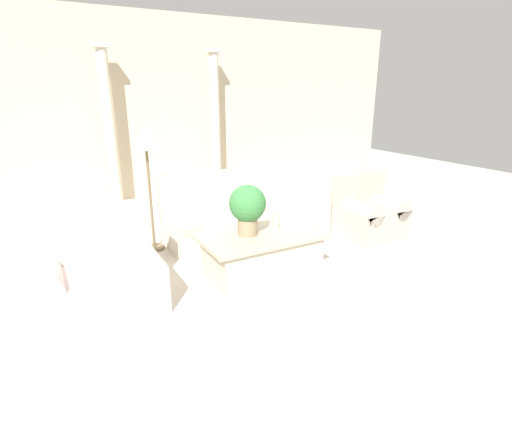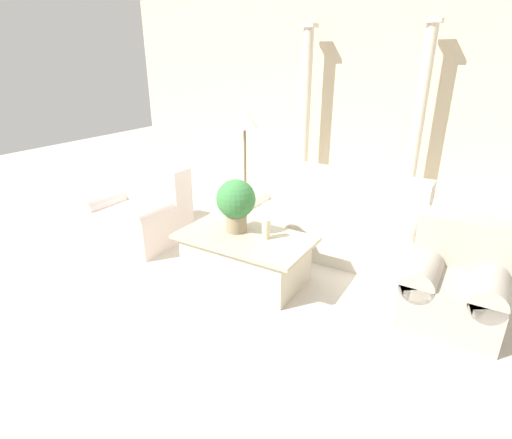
% 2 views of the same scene
% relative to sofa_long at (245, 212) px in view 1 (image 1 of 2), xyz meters
% --- Properties ---
extents(ground_plane, '(16.00, 16.00, 0.00)m').
position_rel_sofa_long_xyz_m(ground_plane, '(-0.29, -0.67, -0.35)').
color(ground_plane, beige).
extents(wall_back, '(10.00, 0.06, 3.20)m').
position_rel_sofa_long_xyz_m(wall_back, '(-0.29, 2.52, 1.25)').
color(wall_back, beige).
rests_on(wall_back, ground_plane).
extents(sofa_long, '(2.19, 0.86, 0.90)m').
position_rel_sofa_long_xyz_m(sofa_long, '(0.00, 0.00, 0.00)').
color(sofa_long, beige).
rests_on(sofa_long, ground_plane).
extents(loveseat, '(1.12, 0.86, 0.90)m').
position_rel_sofa_long_xyz_m(loveseat, '(-2.09, -0.98, 0.01)').
color(loveseat, silver).
rests_on(loveseat, ground_plane).
extents(coffee_table, '(1.34, 0.76, 0.48)m').
position_rel_sofa_long_xyz_m(coffee_table, '(-0.40, -1.17, -0.10)').
color(coffee_table, beige).
rests_on(coffee_table, ground_plane).
extents(potted_plant, '(0.40, 0.40, 0.55)m').
position_rel_sofa_long_xyz_m(potted_plant, '(-0.55, -1.11, 0.45)').
color(potted_plant, '#937F60').
rests_on(potted_plant, coffee_table).
extents(pillar_candle, '(0.08, 0.08, 0.20)m').
position_rel_sofa_long_xyz_m(pillar_candle, '(-0.20, -1.11, 0.23)').
color(pillar_candle, beige).
rests_on(pillar_candle, coffee_table).
extents(floor_lamp, '(0.35, 0.35, 1.54)m').
position_rel_sofa_long_xyz_m(floor_lamp, '(-1.25, 0.15, 0.95)').
color(floor_lamp, brown).
rests_on(floor_lamp, ground_plane).
extents(column_left, '(0.24, 0.24, 2.62)m').
position_rel_sofa_long_xyz_m(column_left, '(-1.32, 2.16, 0.99)').
color(column_left, beige).
rests_on(column_left, ground_plane).
extents(column_right, '(0.24, 0.24, 2.62)m').
position_rel_sofa_long_xyz_m(column_right, '(0.51, 2.16, 0.99)').
color(column_right, beige).
rests_on(column_right, ground_plane).
extents(armchair, '(0.79, 0.80, 0.86)m').
position_rel_sofa_long_xyz_m(armchair, '(1.51, -0.76, -0.00)').
color(armchair, '#ADA393').
rests_on(armchair, ground_plane).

